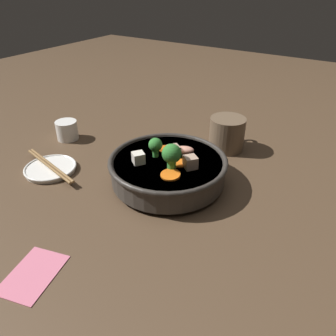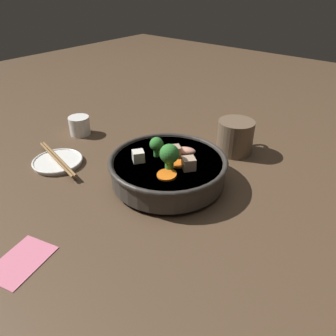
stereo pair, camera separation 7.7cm
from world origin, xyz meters
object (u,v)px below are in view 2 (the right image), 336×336
(side_saucer, at_px, (58,162))
(tea_cup, at_px, (80,125))
(chopsticks_pair, at_px, (57,158))
(stirfry_bowl, at_px, (168,167))
(dark_mug, at_px, (235,137))

(side_saucer, distance_m, tea_cup, 0.19)
(tea_cup, relative_size, chopsticks_pair, 0.29)
(stirfry_bowl, relative_size, tea_cup, 4.40)
(tea_cup, distance_m, dark_mug, 0.48)
(side_saucer, bearing_deg, tea_cup, 33.82)
(side_saucer, bearing_deg, chopsticks_pair, 0.00)
(stirfry_bowl, relative_size, dark_mug, 2.25)
(stirfry_bowl, height_order, tea_cup, stirfry_bowl)
(stirfry_bowl, bearing_deg, side_saucer, 112.60)
(stirfry_bowl, bearing_deg, dark_mug, -10.17)
(dark_mug, bearing_deg, tea_cup, 115.45)
(side_saucer, relative_size, chopsticks_pair, 0.60)
(side_saucer, relative_size, dark_mug, 1.05)
(stirfry_bowl, xyz_separation_m, dark_mug, (0.24, -0.04, 0.00))
(stirfry_bowl, distance_m, tea_cup, 0.39)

